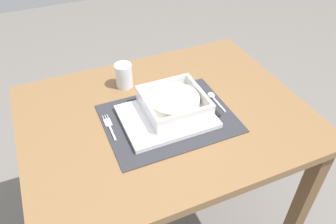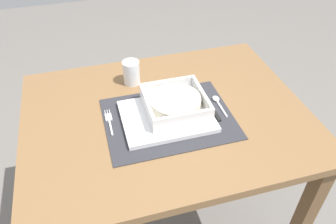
% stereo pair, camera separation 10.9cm
% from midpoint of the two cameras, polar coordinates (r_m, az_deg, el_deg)
% --- Properties ---
extents(dining_table, '(0.95, 0.73, 0.75)m').
position_cam_midpoint_polar(dining_table, '(1.20, 2.29, -4.30)').
color(dining_table, brown).
rests_on(dining_table, ground).
extents(placemat, '(0.42, 0.32, 0.00)m').
position_cam_midpoint_polar(placemat, '(1.10, 2.81, -1.25)').
color(placemat, '#2D2D33').
rests_on(placemat, dining_table).
extents(serving_plate, '(0.29, 0.23, 0.02)m').
position_cam_midpoint_polar(serving_plate, '(1.10, 2.59, -0.85)').
color(serving_plate, white).
rests_on(serving_plate, placemat).
extents(porridge_bowl, '(0.20, 0.20, 0.05)m').
position_cam_midpoint_polar(porridge_bowl, '(1.10, 4.06, 1.37)').
color(porridge_bowl, white).
rests_on(porridge_bowl, serving_plate).
extents(fork, '(0.02, 0.13, 0.00)m').
position_cam_midpoint_polar(fork, '(1.10, -7.28, -1.51)').
color(fork, silver).
rests_on(fork, placemat).
extents(spoon, '(0.02, 0.11, 0.01)m').
position_cam_midpoint_polar(spoon, '(1.19, 11.01, 1.79)').
color(spoon, silver).
rests_on(spoon, placemat).
extents(butter_knife, '(0.01, 0.14, 0.01)m').
position_cam_midpoint_polar(butter_knife, '(1.15, 10.40, 0.28)').
color(butter_knife, black).
rests_on(butter_knife, placemat).
extents(drinking_glass, '(0.06, 0.06, 0.09)m').
position_cam_midpoint_polar(drinking_glass, '(1.25, -3.79, 6.53)').
color(drinking_glass, white).
rests_on(drinking_glass, dining_table).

